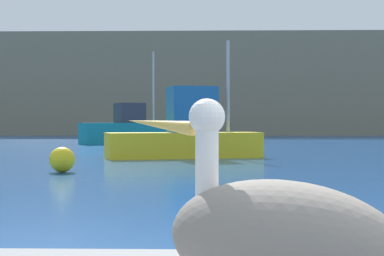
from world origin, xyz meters
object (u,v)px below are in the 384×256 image
object	(u,v)px
pelican	(276,239)
mooring_buoy	(62,160)
fishing_boat_yellow	(187,134)
fishing_boat_teal	(128,129)

from	to	relation	value
pelican	mooring_buoy	bearing A→B (deg)	-34.51
fishing_boat_yellow	pelican	bearing A→B (deg)	-103.73
pelican	fishing_boat_teal	xyz separation A→B (m)	(-5.10, 35.84, -0.08)
pelican	fishing_boat_yellow	bearing A→B (deg)	-47.59
pelican	fishing_boat_yellow	world-z (taller)	fishing_boat_yellow
fishing_boat_yellow	mooring_buoy	distance (m)	7.50
pelican	fishing_boat_yellow	size ratio (longest dim) A/B	0.19
pelican	mooring_buoy	distance (m)	15.04
fishing_boat_teal	fishing_boat_yellow	world-z (taller)	fishing_boat_teal
fishing_boat_yellow	mooring_buoy	bearing A→B (deg)	-130.75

